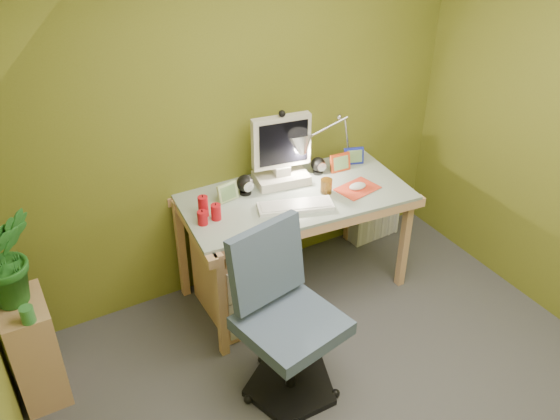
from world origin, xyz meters
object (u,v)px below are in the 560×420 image
desk (294,243)px  monitor (281,144)px  potted_plant (8,257)px  side_ledge (34,350)px  task_chair (291,323)px  radiator (373,212)px  desk_lamp (341,128)px

desk → monitor: size_ratio=2.63×
desk → potted_plant: potted_plant is taller
side_ledge → potted_plant: potted_plant is taller
task_chair → radiator: bearing=25.9°
desk → desk_lamp: size_ratio=2.55×
monitor → task_chair: size_ratio=0.54×
task_chair → side_ledge: bearing=139.5°
desk → potted_plant: 1.76m
desk_lamp → task_chair: 1.42m
task_chair → potted_plant: bearing=137.5°
side_ledge → radiator: (2.56, 0.35, -0.11)m
desk → task_chair: 0.90m
side_ledge → radiator: side_ledge is taller
desk → side_ledge: size_ratio=2.24×
side_ledge → task_chair: task_chair is taller
desk → desk_lamp: bearing=26.8°
monitor → potted_plant: 1.70m
task_chair → radiator: 1.71m
desk_lamp → potted_plant: desk_lamp is taller
side_ledge → desk_lamp: bearing=7.0°
radiator → desk: bearing=-165.9°
monitor → task_chair: monitor is taller
desk → side_ledge: desk is taller
potted_plant → task_chair: (1.22, -0.72, -0.40)m
monitor → radiator: (0.87, 0.09, -0.83)m
desk → monitor: (-0.00, 0.18, 0.66)m
potted_plant → radiator: size_ratio=1.32×
radiator → task_chair: bearing=-145.5°
desk_lamp → potted_plant: bearing=174.3°
monitor → side_ledge: 1.85m
monitor → side_ledge: (-1.69, -0.26, -0.72)m
desk → radiator: size_ratio=3.49×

